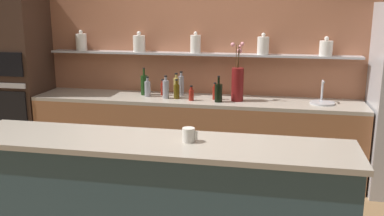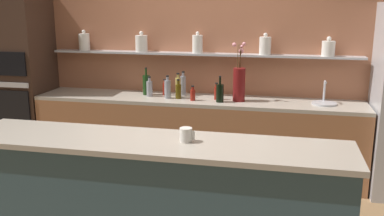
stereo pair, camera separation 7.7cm
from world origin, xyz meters
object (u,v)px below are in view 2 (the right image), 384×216
bottle_oil_0 (178,91)px  bottle_spirit_5 (168,89)px  bottle_wine_4 (220,93)px  oven_tower (23,78)px  sink_fixture (324,102)px  bottle_sauce_7 (165,88)px  bottle_sauce_6 (216,92)px  bottle_spirit_8 (178,87)px  flower_vase (239,82)px  bottle_wine_2 (146,85)px  bottle_spirit_1 (183,85)px  bottle_sauce_3 (193,94)px  coffee_mug (186,135)px  bottle_spirit_9 (150,88)px

bottle_oil_0 → bottle_spirit_5: size_ratio=0.85×
bottle_wine_4 → oven_tower: bearing=177.1°
sink_fixture → bottle_oil_0: 1.62m
bottle_spirit_5 → bottle_sauce_7: 0.18m
oven_tower → sink_fixture: 3.64m
bottle_sauce_7 → bottle_sauce_6: bearing=-10.0°
bottle_oil_0 → bottle_wine_4: (0.49, -0.08, 0.02)m
bottle_spirit_8 → flower_vase: bearing=-4.8°
sink_fixture → bottle_sauce_7: 1.83m
bottle_oil_0 → bottle_sauce_6: size_ratio=1.16×
bottle_oil_0 → bottle_wine_2: bottle_wine_2 is taller
bottle_spirit_1 → bottle_sauce_3: size_ratio=1.69×
bottle_oil_0 → bottle_spirit_5: bottle_spirit_5 is taller
bottle_wine_4 → bottle_spirit_8: size_ratio=1.04×
bottle_sauce_3 → coffee_mug: bearing=-79.2°
bottle_wine_4 → coffee_mug: (0.03, -1.76, 0.05)m
bottle_spirit_1 → sink_fixture: bearing=-4.6°
bottle_spirit_9 → flower_vase: bearing=-1.6°
bottle_spirit_5 → bottle_sauce_6: (0.56, 0.05, -0.03)m
bottle_sauce_6 → bottle_spirit_9: (-0.80, 0.01, 0.01)m
bottle_oil_0 → bottle_sauce_3: bearing=-18.7°
bottle_spirit_9 → bottle_spirit_1: bearing=20.3°
bottle_oil_0 → bottle_spirit_5: 0.13m
bottle_oil_0 → bottle_spirit_9: bottle_spirit_9 is taller
oven_tower → bottle_spirit_1: bearing=4.0°
sink_fixture → bottle_sauce_3: bearing=-175.1°
bottle_wine_2 → bottle_wine_4: size_ratio=1.12×
flower_vase → bottle_spirit_5: flower_vase is taller
bottle_wine_2 → bottle_wine_4: bottle_wine_2 is taller
flower_vase → bottle_sauce_6: flower_vase is taller
coffee_mug → oven_tower: bearing=143.4°
sink_fixture → bottle_spirit_9: size_ratio=1.14×
bottle_wine_2 → sink_fixture: bearing=-2.0°
bottle_sauce_3 → bottle_spirit_5: bottle_spirit_5 is taller
bottle_oil_0 → bottle_spirit_1: bearing=86.8°
flower_vase → bottle_sauce_3: flower_vase is taller
flower_vase → bottle_wine_4: size_ratio=2.25×
bottle_oil_0 → sink_fixture: bearing=2.2°
flower_vase → sink_fixture: 0.95m
bottle_spirit_5 → bottle_sauce_6: size_ratio=1.37×
bottle_spirit_1 → bottle_spirit_5: (-0.14, -0.20, -0.01)m
oven_tower → bottle_sauce_7: (1.81, 0.11, -0.07)m
bottle_oil_0 → bottle_wine_2: bearing=162.5°
oven_tower → bottle_sauce_6: oven_tower is taller
flower_vase → coffee_mug: 1.87m
sink_fixture → bottle_sauce_6: bearing=-179.1°
oven_tower → coffee_mug: bearing=-36.6°
oven_tower → bottle_oil_0: 2.02m
bottle_wine_4 → bottle_spirit_9: (-0.86, 0.13, -0.01)m
bottle_wine_2 → bottle_sauce_7: (0.22, 0.02, -0.04)m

